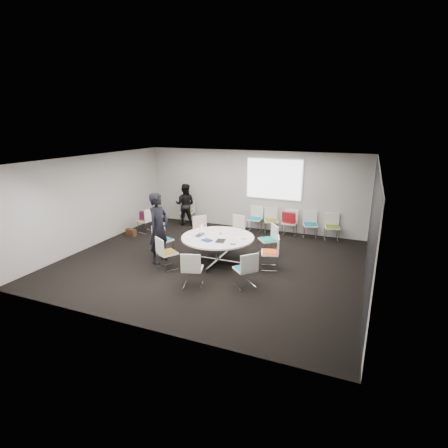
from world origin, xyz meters
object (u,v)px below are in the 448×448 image
at_px(person_main, 159,228).
at_px(chair_ring_c, 236,235).
at_px(chair_ring_g, 193,276).
at_px(chair_back_c, 290,227).
at_px(chair_back_e, 332,232).
at_px(chair_person_back, 188,216).
at_px(chair_ring_d, 202,236).
at_px(chair_ring_h, 245,276).
at_px(conference_table, 218,244).
at_px(chair_back_d, 310,230).
at_px(chair_spare_left, 146,225).
at_px(chair_ring_e, 163,245).
at_px(chair_back_a, 255,224).
at_px(laptop, 202,235).
at_px(chair_ring_a, 270,259).
at_px(person_back, 185,204).
at_px(cup, 221,233).
at_px(maroon_bag, 145,215).
at_px(chair_ring_b, 268,245).
at_px(brown_bag, 131,232).
at_px(chair_ring_f, 167,259).
at_px(chair_back_b, 271,225).

bearing_deg(person_main, chair_ring_c, -27.41).
relative_size(chair_ring_g, chair_back_c, 1.00).
relative_size(chair_back_e, chair_person_back, 1.00).
distance_m(chair_ring_d, chair_ring_h, 3.26).
bearing_deg(chair_person_back, chair_ring_h, 127.65).
bearing_deg(chair_ring_g, conference_table, 74.58).
height_order(chair_ring_c, chair_ring_g, same).
bearing_deg(chair_back_d, chair_spare_left, 0.64).
xyz_separation_m(chair_ring_e, chair_back_a, (1.79, 3.21, 0.00)).
distance_m(chair_spare_left, laptop, 3.37).
bearing_deg(chair_ring_g, person_main, 129.00).
bearing_deg(chair_ring_a, conference_table, 77.98).
bearing_deg(conference_table, person_back, 131.60).
xyz_separation_m(person_main, cup, (1.48, 0.81, -0.20)).
height_order(chair_back_e, maroon_bag, chair_back_e).
relative_size(chair_ring_a, chair_back_c, 1.00).
height_order(chair_ring_a, chair_back_a, same).
distance_m(chair_ring_b, maroon_bag, 4.57).
bearing_deg(brown_bag, chair_ring_b, 1.11).
height_order(chair_back_c, cup, chair_back_c).
distance_m(chair_back_c, brown_bag, 5.42).
bearing_deg(chair_back_e, chair_back_d, -13.21).
distance_m(laptop, brown_bag, 3.43).
bearing_deg(chair_back_d, chair_person_back, -15.42).
bearing_deg(chair_spare_left, chair_ring_e, -120.78).
xyz_separation_m(chair_ring_h, chair_person_back, (-3.79, 4.25, 0.00)).
distance_m(chair_ring_e, chair_back_e, 5.46).
height_order(chair_person_back, maroon_bag, chair_person_back).
height_order(chair_back_c, chair_back_e, same).
xyz_separation_m(chair_back_e, person_back, (-5.31, -0.20, 0.51)).
height_order(conference_table, laptop, laptop).
xyz_separation_m(chair_ring_b, chair_back_e, (1.59, 2.04, 0.00)).
xyz_separation_m(person_back, brown_bag, (-1.07, -1.93, -0.66)).
relative_size(chair_ring_a, cup, 9.78).
distance_m(chair_ring_f, chair_back_d, 5.09).
bearing_deg(laptop, cup, -57.80).
relative_size(person_back, laptop, 4.32).
bearing_deg(chair_back_b, cup, 56.44).
height_order(chair_ring_g, chair_person_back, same).
distance_m(chair_back_b, chair_back_d, 1.34).
relative_size(chair_back_c, chair_back_d, 1.00).
bearing_deg(chair_ring_a, chair_ring_b, 3.17).
xyz_separation_m(conference_table, chair_ring_b, (1.14, 1.07, -0.24)).
distance_m(chair_ring_a, laptop, 1.98).
bearing_deg(cup, chair_back_b, 76.87).
bearing_deg(chair_ring_g, laptop, 90.62).
height_order(chair_back_a, brown_bag, chair_back_a).
relative_size(chair_ring_g, person_back, 0.56).
height_order(chair_back_d, brown_bag, chair_back_d).
bearing_deg(chair_ring_a, chair_person_back, 38.19).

